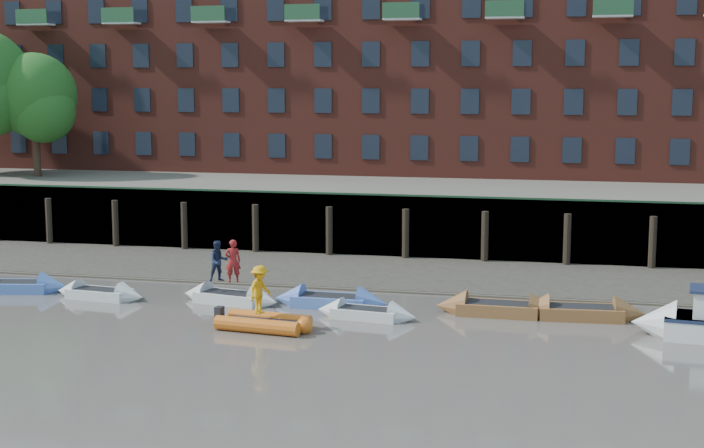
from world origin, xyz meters
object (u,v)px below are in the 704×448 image
(rowboat_1, at_px, (15,287))
(rowboat_6, at_px, (498,309))
(rowboat_2, at_px, (100,294))
(rib_tender, at_px, (267,323))
(rowboat_3, at_px, (230,298))
(person_rower_a, at_px, (233,261))
(rowboat_5, at_px, (366,313))
(person_rower_b, at_px, (219,261))
(motor_launch, at_px, (704,322))
(rowboat_7, at_px, (581,312))
(rowboat_4, at_px, (330,301))
(person_rib_crew, at_px, (260,290))

(rowboat_1, height_order, rowboat_6, rowboat_6)
(rowboat_2, xyz_separation_m, rib_tender, (8.41, -3.33, 0.06))
(rowboat_3, bearing_deg, person_rower_a, 44.42)
(rowboat_5, height_order, person_rower_b, person_rower_b)
(person_rower_a, bearing_deg, rowboat_5, 141.81)
(rib_tender, distance_m, person_rower_b, 5.38)
(motor_launch, height_order, person_rower_b, person_rower_b)
(rib_tender, bearing_deg, motor_launch, 15.23)
(rowboat_7, bearing_deg, person_rower_a, 177.54)
(rowboat_4, distance_m, rowboat_6, 6.67)
(rib_tender, bearing_deg, rowboat_1, 170.25)
(rowboat_5, height_order, person_rib_crew, person_rib_crew)
(person_rib_crew, bearing_deg, person_rower_b, 55.86)
(rowboat_7, distance_m, person_rower_a, 13.94)
(rowboat_5, bearing_deg, rowboat_1, -177.40)
(rowboat_6, bearing_deg, rowboat_5, -159.51)
(rowboat_3, height_order, rib_tender, rowboat_3)
(rowboat_2, height_order, motor_launch, motor_launch)
(rowboat_3, bearing_deg, rowboat_7, 13.09)
(rowboat_3, relative_size, motor_launch, 0.77)
(rowboat_7, xyz_separation_m, motor_launch, (4.22, -2.04, 0.35))
(rowboat_6, xyz_separation_m, person_rib_crew, (-8.29, -4.14, 1.22))
(rib_tender, bearing_deg, person_rower_a, 131.65)
(rowboat_7, relative_size, person_rower_a, 2.79)
(rowboat_4, xyz_separation_m, person_rower_b, (-4.69, -0.13, 1.45))
(rowboat_2, distance_m, motor_launch, 23.80)
(rowboat_4, distance_m, rowboat_7, 9.81)
(rowboat_3, relative_size, person_rower_a, 2.55)
(rowboat_1, distance_m, rowboat_6, 20.59)
(rowboat_1, bearing_deg, rowboat_2, -17.14)
(rowboat_7, relative_size, rib_tender, 1.37)
(rowboat_5, xyz_separation_m, person_rower_a, (-5.86, 1.40, 1.53))
(rowboat_3, height_order, rowboat_5, rowboat_3)
(rib_tender, bearing_deg, person_rib_crew, 169.84)
(rowboat_1, distance_m, rowboat_3, 9.75)
(rowboat_7, height_order, person_rower_b, person_rower_b)
(rowboat_1, height_order, rowboat_4, rowboat_4)
(motor_launch, height_order, person_rib_crew, person_rib_crew)
(rowboat_4, distance_m, motor_launch, 14.15)
(rowboat_6, bearing_deg, person_rower_b, -177.83)
(rowboat_6, xyz_separation_m, person_rower_b, (-11.36, -0.28, 1.44))
(rowboat_3, height_order, person_rib_crew, person_rib_crew)
(person_rib_crew, bearing_deg, rowboat_6, -46.07)
(rowboat_3, relative_size, person_rower_b, 2.68)
(rowboat_4, xyz_separation_m, rib_tender, (-1.33, -4.08, 0.03))
(person_rower_a, bearing_deg, rowboat_3, 8.70)
(person_rower_a, relative_size, person_rib_crew, 1.00)
(rib_tender, relative_size, person_rower_b, 2.15)
(rowboat_4, distance_m, rib_tender, 4.29)
(rowboat_3, relative_size, rowboat_6, 0.93)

